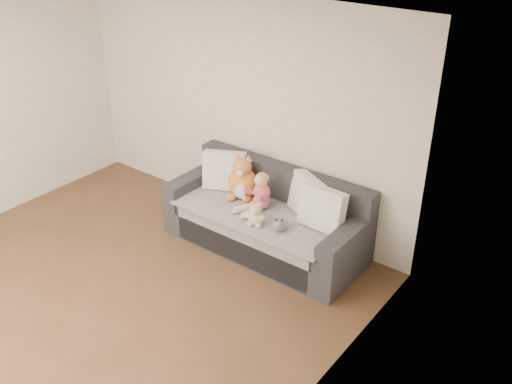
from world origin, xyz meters
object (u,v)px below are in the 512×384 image
sippy_cup (254,217)px  sofa (267,221)px  teddy_bear (256,216)px  toddler (259,194)px  plush_cat (243,181)px

sippy_cup → sofa: bearing=101.5°
teddy_bear → sippy_cup: teddy_bear is taller
sofa → teddy_bear: size_ratio=8.31×
toddler → teddy_bear: 0.34m
sofa → toddler: (-0.06, -0.06, 0.34)m
sofa → teddy_bear: sofa is taller
sofa → plush_cat: (-0.36, 0.05, 0.36)m
sofa → toddler: 0.35m
toddler → plush_cat: size_ratio=0.80×
sofa → plush_cat: plush_cat is taller
teddy_bear → sippy_cup: (-0.05, 0.04, -0.05)m
toddler → teddy_bear: toddler is taller
plush_cat → sippy_cup: 0.57m
sofa → plush_cat: 0.51m
sofa → toddler: size_ratio=5.12×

